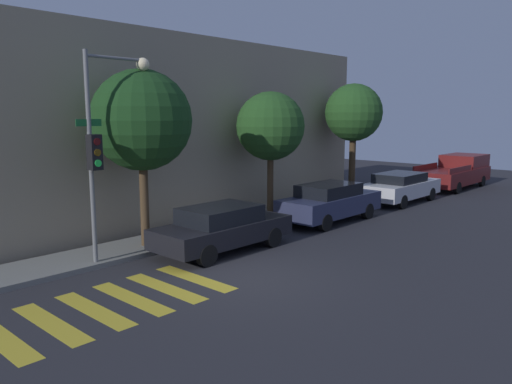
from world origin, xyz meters
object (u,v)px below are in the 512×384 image
sedan_near_corner (222,227)px  sedan_far_end (400,187)px  tree_near_corner (142,121)px  pickup_truck (456,172)px  tree_far_end (354,113)px  traffic_light_pole (105,131)px  sedan_middle (330,202)px  tree_midblock (271,127)px

sedan_near_corner → sedan_far_end: sedan_near_corner is taller
sedan_far_end → tree_near_corner: bearing=171.8°
pickup_truck → tree_far_end: tree_far_end is taller
sedan_near_corner → tree_far_end: tree_far_end is taller
traffic_light_pole → pickup_truck: size_ratio=0.97×
traffic_light_pole → sedan_near_corner: bearing=-23.4°
tree_near_corner → tree_far_end: size_ratio=0.98×
tree_near_corner → traffic_light_pole: bearing=-160.1°
traffic_light_pole → sedan_far_end: bearing=-5.1°
sedan_far_end → pickup_truck: pickup_truck is taller
sedan_middle → pickup_truck: pickup_truck is taller
sedan_near_corner → pickup_truck: pickup_truck is taller
tree_near_corner → sedan_near_corner: bearing=-51.9°
sedan_near_corner → sedan_middle: (5.54, -0.00, 0.05)m
traffic_light_pole → tree_midblock: 7.18m
tree_midblock → tree_far_end: bearing=0.0°
sedan_far_end → tree_far_end: bearing=124.1°
traffic_light_pole → tree_far_end: bearing=2.4°
sedan_near_corner → tree_near_corner: 3.87m
tree_midblock → tree_far_end: tree_far_end is taller
pickup_truck → tree_far_end: size_ratio=1.07×
tree_far_end → sedan_far_end: bearing=-55.9°
sedan_far_end → pickup_truck: size_ratio=0.80×
pickup_truck → tree_near_corner: tree_near_corner is taller
sedan_middle → tree_far_end: size_ratio=0.85×
sedan_middle → tree_near_corner: 7.82m
sedan_near_corner → tree_midblock: size_ratio=0.89×
traffic_light_pole → sedan_middle: traffic_light_pole is taller
sedan_near_corner → sedan_middle: size_ratio=0.95×
sedan_middle → tree_midblock: (-1.32, 1.82, 2.78)m
sedan_near_corner → tree_far_end: size_ratio=0.81×
pickup_truck → tree_midblock: 13.82m
tree_near_corner → sedan_far_end: bearing=-8.2°
pickup_truck → tree_near_corner: 19.40m
sedan_near_corner → sedan_middle: bearing=-0.0°
traffic_light_pole → tree_near_corner: 1.62m
tree_midblock → tree_far_end: 5.74m
sedan_middle → tree_near_corner: bearing=165.4°
sedan_near_corner → tree_near_corner: (-1.43, 1.82, 3.10)m
sedan_middle → tree_midblock: bearing=126.0°
tree_near_corner → tree_far_end: 11.37m
sedan_near_corner → tree_near_corner: size_ratio=0.82×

